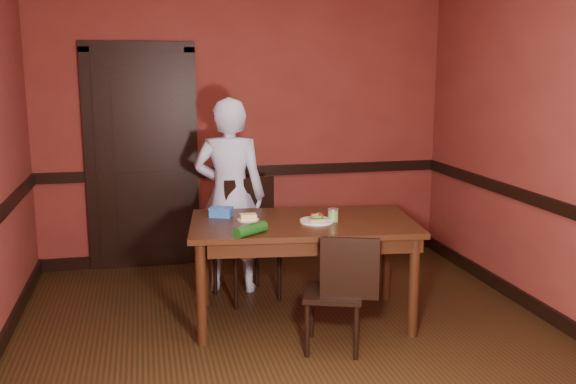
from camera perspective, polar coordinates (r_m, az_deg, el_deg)
name	(u,v)px	position (r m, az deg, el deg)	size (l,w,h in m)	color
floor	(299,352)	(4.52, 1.01, -14.02)	(4.00, 4.50, 0.01)	black
wall_back	(245,126)	(6.33, -3.83, 5.89)	(4.00, 0.02, 2.70)	maroon
wall_front	(475,254)	(2.07, 16.25, -5.34)	(4.00, 0.02, 2.70)	maroon
wall_right	(572,148)	(5.00, 23.95, 3.60)	(0.02, 4.50, 2.70)	maroon
dado_back	(246,171)	(6.37, -3.76, 1.85)	(4.00, 0.03, 0.10)	black
dado_right	(565,210)	(5.07, 23.42, -1.45)	(0.03, 4.50, 0.10)	black
baseboard_back	(247,253)	(6.56, -3.67, -5.41)	(4.00, 0.03, 0.12)	black
baseboard_right	(556,319)	(5.30, 22.72, -10.36)	(0.03, 4.50, 0.12)	black
door	(142,155)	(6.25, -12.86, 3.19)	(1.05, 0.07, 2.20)	black
dining_table	(302,271)	(4.92, 1.29, -7.00)	(1.67, 0.94, 0.78)	black
chair_far	(246,241)	(5.36, -3.72, -4.36)	(0.46, 0.46, 0.99)	black
chair_near	(333,291)	(4.44, 4.05, -8.76)	(0.39, 0.39, 0.83)	black
person	(230,196)	(5.50, -5.20, -0.33)	(0.61, 0.40, 1.67)	#B2C4E8
sandwich_plate	(317,220)	(4.77, 2.57, -2.48)	(0.25, 0.25, 0.06)	silver
sauce_jar	(333,215)	(4.80, 4.03, -2.04)	(0.08, 0.08, 0.10)	#699446
cheese_saucer	(248,218)	(4.83, -3.56, -2.31)	(0.16, 0.16, 0.05)	silver
food_tub	(221,212)	(4.96, -5.97, -1.79)	(0.20, 0.17, 0.07)	blue
wrapped_veg	(251,230)	(4.40, -3.35, -3.36)	(0.08, 0.08, 0.28)	#124011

